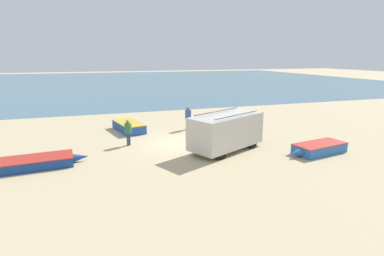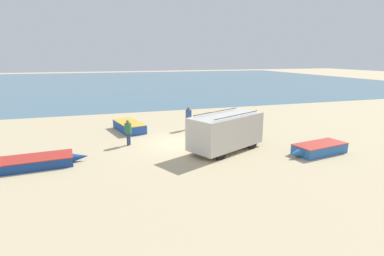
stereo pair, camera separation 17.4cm
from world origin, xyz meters
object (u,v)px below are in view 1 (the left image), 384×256
fishing_rowboat_3 (36,162)px  fisherman_0 (188,116)px  fishing_rowboat_1 (234,121)px  fishing_rowboat_0 (128,126)px  fisherman_1 (128,130)px  parked_van (227,131)px  fishing_rowboat_2 (318,148)px

fishing_rowboat_3 → fisherman_0: 11.32m
fishing_rowboat_1 → fishing_rowboat_0: bearing=168.4°
fishing_rowboat_0 → fisherman_0: size_ratio=2.41×
fisherman_1 → fishing_rowboat_3: bearing=-115.6°
fisherman_0 → fisherman_1: 5.74m
fisherman_0 → fisherman_1: size_ratio=1.07×
fishing_rowboat_1 → fisherman_0: 4.20m
parked_van → fishing_rowboat_3: (-10.53, 0.40, -0.95)m
parked_van → fishing_rowboat_1: parked_van is taller
fisherman_1 → fisherman_0: bearing=68.9°
fishing_rowboat_2 → fishing_rowboat_3: (-15.45, 2.61, -0.04)m
fisherman_0 → fishing_rowboat_1: bearing=-156.3°
parked_van → fisherman_0: 5.84m
fishing_rowboat_1 → fishing_rowboat_2: size_ratio=1.16×
fishing_rowboat_2 → fishing_rowboat_3: 15.67m
parked_van → fishing_rowboat_1: size_ratio=1.12×
fishing_rowboat_0 → fisherman_1: size_ratio=2.59×
parked_van → fishing_rowboat_3: bearing=151.8°
fishing_rowboat_0 → fishing_rowboat_1: 8.68m
fishing_rowboat_0 → fishing_rowboat_2: size_ratio=1.07×
parked_van → fisherman_0: size_ratio=2.93×
fishing_rowboat_0 → fishing_rowboat_1: (8.64, -0.86, -0.01)m
fishing_rowboat_2 → fisherman_1: bearing=-35.8°
fishing_rowboat_1 → fisherman_1: (-9.05, -3.20, 0.67)m
parked_van → fishing_rowboat_3: 10.58m
parked_van → fisherman_1: parked_van is taller
parked_van → fishing_rowboat_1: bearing=34.1°
fishing_rowboat_0 → fisherman_0: fisherman_0 is taller
fishing_rowboat_2 → fisherman_0: (-5.55, 8.02, 0.77)m
fisherman_0 → fisherman_1: (-4.93, -2.94, -0.07)m
fishing_rowboat_2 → fisherman_0: fisherman_0 is taller
parked_van → fisherman_0: (-0.62, 5.81, -0.14)m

